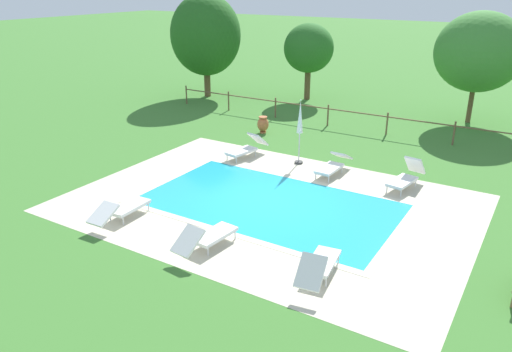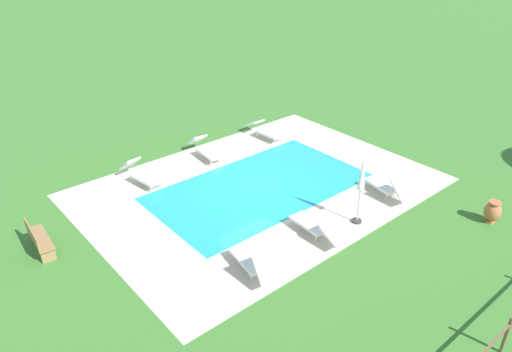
{
  "view_description": "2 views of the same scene",
  "coord_description": "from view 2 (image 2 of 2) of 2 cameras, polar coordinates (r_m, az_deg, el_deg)",
  "views": [
    {
      "loc": [
        7.16,
        -12.48,
        6.63
      ],
      "look_at": [
        -0.82,
        0.5,
        0.6
      ],
      "focal_mm": 34.73,
      "sensor_mm": 36.0,
      "label": 1
    },
    {
      "loc": [
        10.02,
        11.56,
        8.71
      ],
      "look_at": [
        0.23,
        0.07,
        0.58
      ],
      "focal_mm": 33.41,
      "sensor_mm": 36.0,
      "label": 2
    }
  ],
  "objects": [
    {
      "name": "sun_lounger_north_end",
      "position": [
        18.2,
        -13.55,
        0.23
      ],
      "size": [
        0.87,
        2.03,
        0.88
      ],
      "color": "white",
      "rests_on": "ground"
    },
    {
      "name": "sun_lounger_north_mid",
      "position": [
        19.79,
        -6.03,
        3.23
      ],
      "size": [
        0.79,
        2.06,
        0.82
      ],
      "color": "white",
      "rests_on": "ground"
    },
    {
      "name": "swimming_pool_water",
      "position": [
        17.6,
        0.43,
        -1.32
      ],
      "size": [
        7.91,
        4.47,
        0.01
      ],
      "primitive_type": "cube",
      "color": "#23A8C1",
      "rests_on": "ground"
    },
    {
      "name": "sun_lounger_north_far",
      "position": [
        14.93,
        7.23,
        -5.98
      ],
      "size": [
        0.69,
        2.09,
        0.72
      ],
      "color": "white",
      "rests_on": "ground"
    },
    {
      "name": "pool_deck_paving",
      "position": [
        17.6,
        0.43,
        -1.32
      ],
      "size": [
        12.42,
        8.98,
        0.01
      ],
      "primitive_type": "cube",
      "color": "beige",
      "rests_on": "ground"
    },
    {
      "name": "patio_umbrella_closed_row_west",
      "position": [
        15.15,
        12.55,
        -0.22
      ],
      "size": [
        0.32,
        0.32,
        2.53
      ],
      "color": "#383838",
      "rests_on": "ground"
    },
    {
      "name": "terracotta_urn_near_fence",
      "position": [
        17.2,
        26.47,
        -3.81
      ],
      "size": [
        0.53,
        0.53,
        0.78
      ],
      "color": "#B7663D",
      "rests_on": "ground"
    },
    {
      "name": "wooden_bench_lawn_side",
      "position": [
        15.48,
        -24.63,
        -6.82
      ],
      "size": [
        0.55,
        1.53,
        0.87
      ],
      "color": "#937047",
      "rests_on": "ground"
    },
    {
      "name": "sun_lounger_south_mid",
      "position": [
        21.54,
        1.06,
        5.48
      ],
      "size": [
        0.67,
        2.09,
        0.71
      ],
      "color": "white",
      "rests_on": "ground"
    },
    {
      "name": "ground_plane",
      "position": [
        17.61,
        0.43,
        -1.33
      ],
      "size": [
        160.0,
        160.0,
        0.0
      ],
      "primitive_type": "plane",
      "color": "#3D752D"
    },
    {
      "name": "sun_lounger_north_near_steps",
      "position": [
        17.53,
        15.49,
        -1.19
      ],
      "size": [
        0.96,
        2.04,
        0.88
      ],
      "color": "white",
      "rests_on": "ground"
    },
    {
      "name": "sun_lounger_south_near_corner",
      "position": [
        13.35,
        -0.29,
        -10.22
      ],
      "size": [
        0.91,
        1.94,
        0.98
      ],
      "color": "white",
      "rests_on": "ground"
    },
    {
      "name": "pool_coping_rim",
      "position": [
        17.6,
        0.43,
        -1.3
      ],
      "size": [
        8.39,
        4.95,
        0.01
      ],
      "color": "beige",
      "rests_on": "ground"
    }
  ]
}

